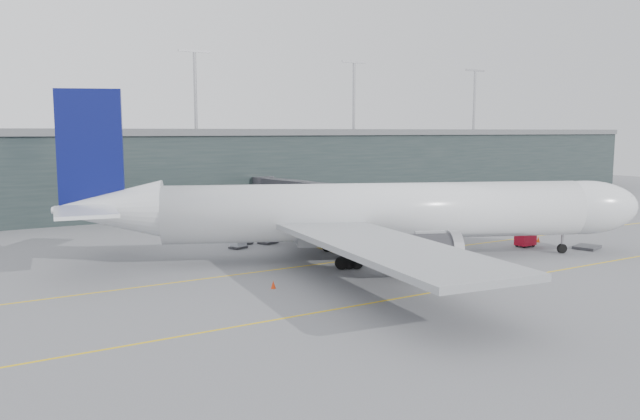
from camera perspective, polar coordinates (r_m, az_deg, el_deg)
ground at (r=73.37m, az=-1.72°, el=-4.40°), size 320.00×320.00×0.00m
taxiline_a at (r=69.98m, az=-0.10°, el=-4.96°), size 160.00×0.25×0.02m
taxiline_b at (r=57.26m, az=8.27°, el=-7.80°), size 160.00×0.25×0.02m
taxiline_lead_main at (r=93.08m, az=-5.11°, el=-1.94°), size 0.25×60.00×0.02m
terminal at (r=125.85m, az=-14.88°, el=3.71°), size 240.00×36.00×29.00m
main_aircraft at (r=72.27m, az=4.84°, el=-0.26°), size 65.68×60.59×19.27m
jet_bridge at (r=102.56m, az=0.62°, el=1.69°), size 10.63×43.29×6.53m
gse_cart at (r=84.55m, az=18.27°, el=-2.56°), size 2.56×1.67×1.71m
baggage_dolly at (r=86.04m, az=23.22°, el=-3.13°), size 3.96×3.54×0.33m
uld_a at (r=79.71m, az=-7.50°, el=-2.83°), size 2.42×2.17×1.82m
uld_b at (r=82.41m, az=-7.10°, el=-2.41°), size 2.50×2.13×2.03m
uld_c at (r=82.71m, az=-4.80°, el=-2.33°), size 2.80×2.54×2.08m
cone_nose at (r=88.50m, az=19.33°, el=-2.54°), size 0.50×0.50×0.80m
cone_wing_stbd at (r=63.89m, az=13.43°, el=-6.05°), size 0.41×0.41×0.65m
cone_wing_port at (r=87.54m, az=0.59°, el=-2.24°), size 0.49×0.49×0.78m
cone_tail at (r=59.45m, az=-4.29°, el=-6.81°), size 0.48×0.48×0.76m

